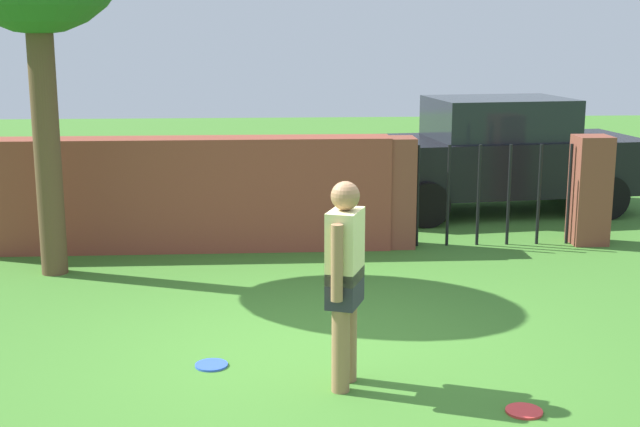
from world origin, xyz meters
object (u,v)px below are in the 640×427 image
car (497,155)px  frisbee_red (524,411)px  person (345,275)px  frisbee_blue (211,365)px

car → frisbee_red: bearing=69.6°
person → frisbee_red: person is taller
frisbee_red → car: bearing=76.9°
person → frisbee_blue: (-1.06, 0.46, -0.89)m
frisbee_blue → person: bearing=-23.5°
car → person: bearing=58.6°
frisbee_blue → car: bearing=56.6°
car → frisbee_red: 7.25m
frisbee_red → person: bearing=155.9°
person → frisbee_red: bearing=-93.9°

